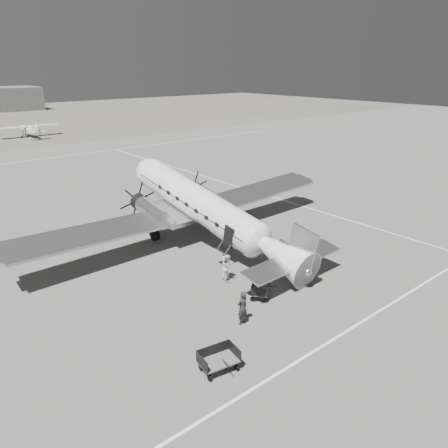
{
  "coord_description": "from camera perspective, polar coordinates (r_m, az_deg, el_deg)",
  "views": [
    {
      "loc": [
        -19.27,
        -24.51,
        12.69
      ],
      "look_at": [
        -0.83,
        -2.44,
        2.2
      ],
      "focal_mm": 35.0,
      "sensor_mm": 36.0,
      "label": 1
    }
  ],
  "objects": [
    {
      "name": "ground",
      "position": [
        33.67,
        -1.59,
        -2.12
      ],
      "size": [
        260.0,
        260.0,
        0.0
      ],
      "primitive_type": "plane",
      "color": "slate",
      "rests_on": "ground"
    },
    {
      "name": "taxi_line_near",
      "position": [
        25.36,
        18.87,
        -11.19
      ],
      "size": [
        60.0,
        0.15,
        0.01
      ],
      "primitive_type": "cube",
      "color": "white",
      "rests_on": "ground"
    },
    {
      "name": "taxi_line_right",
      "position": [
        41.71,
        11.45,
        1.92
      ],
      "size": [
        0.15,
        80.0,
        0.01
      ],
      "primitive_type": "cube",
      "color": "white",
      "rests_on": "ground"
    },
    {
      "name": "taxi_line_horizon",
      "position": [
        68.52,
        -23.05,
        7.79
      ],
      "size": [
        90.0,
        0.15,
        0.01
      ],
      "primitive_type": "cube",
      "color": "white",
      "rests_on": "ground"
    },
    {
      "name": "dc3_airliner",
      "position": [
        31.94,
        -2.3,
        1.73
      ],
      "size": [
        28.56,
        20.24,
        5.33
      ],
      "primitive_type": null,
      "rotation": [
        0.0,
        0.0,
        0.03
      ],
      "color": "#B0B0B3",
      "rests_on": "ground"
    },
    {
      "name": "light_plane_right",
      "position": [
        90.56,
        -24.06,
        11.04
      ],
      "size": [
        11.35,
        9.26,
        2.33
      ],
      "primitive_type": null,
      "rotation": [
        0.0,
        0.0,
        0.01
      ],
      "color": "white",
      "rests_on": "ground"
    },
    {
      "name": "baggage_cart_near",
      "position": [
        25.63,
        4.76,
        -8.55
      ],
      "size": [
        1.98,
        1.91,
        0.92
      ],
      "primitive_type": null,
      "rotation": [
        0.0,
        0.0,
        0.68
      ],
      "color": "slate",
      "rests_on": "ground"
    },
    {
      "name": "baggage_cart_far",
      "position": [
        20.05,
        -0.7,
        -17.4
      ],
      "size": [
        1.98,
        1.55,
        1.01
      ],
      "primitive_type": null,
      "rotation": [
        0.0,
        0.0,
        -0.17
      ],
      "color": "slate",
      "rests_on": "ground"
    },
    {
      "name": "ground_crew",
      "position": [
        22.91,
        2.4,
        -10.87
      ],
      "size": [
        0.7,
        0.48,
        1.86
      ],
      "primitive_type": "imported",
      "rotation": [
        0.0,
        0.0,
        3.2
      ],
      "color": "#2A2A2A",
      "rests_on": "ground"
    },
    {
      "name": "ramp_agent",
      "position": [
        27.25,
        0.47,
        -5.7
      ],
      "size": [
        1.0,
        1.05,
        1.72
      ],
      "primitive_type": "imported",
      "rotation": [
        0.0,
        0.0,
        1.01
      ],
      "color": "silver",
      "rests_on": "ground"
    },
    {
      "name": "passenger",
      "position": [
        27.44,
        0.16,
        -5.71
      ],
      "size": [
        0.72,
        0.88,
        1.54
      ],
      "primitive_type": "imported",
      "rotation": [
        0.0,
        0.0,
        1.22
      ],
      "color": "beige",
      "rests_on": "ground"
    }
  ]
}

